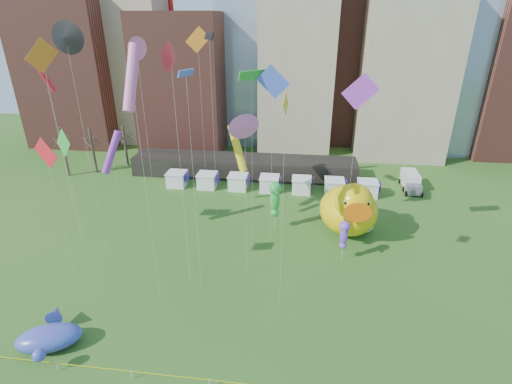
# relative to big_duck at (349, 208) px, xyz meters

# --- Properties ---
(skyline) EXTENTS (101.00, 23.00, 68.00)m
(skyline) POSITION_rel_big_duck_xyz_m (-9.76, 36.87, 17.96)
(skyline) COLOR brown
(skyline) RESTS_ON ground
(pavilion) EXTENTS (38.00, 6.00, 3.20)m
(pavilion) POSITION_rel_big_duck_xyz_m (-16.01, 17.81, -1.88)
(pavilion) COLOR black
(pavilion) RESTS_ON ground
(vendor_tents) EXTENTS (33.24, 2.80, 2.40)m
(vendor_tents) POSITION_rel_big_duck_xyz_m (-10.99, 11.81, -2.37)
(vendor_tents) COLOR white
(vendor_tents) RESTS_ON ground
(bare_trees) EXTENTS (8.44, 6.44, 8.50)m
(bare_trees) POSITION_rel_big_duck_xyz_m (-42.18, 16.35, 0.53)
(bare_trees) COLOR #382B21
(bare_trees) RESTS_ON ground
(caution_tape) EXTENTS (50.00, 0.06, 0.90)m
(caution_tape) POSITION_rel_big_duck_xyz_m (-12.01, -24.19, -2.80)
(caution_tape) COLOR white
(caution_tape) RESTS_ON ground
(big_duck) EXTENTS (7.68, 10.04, 7.58)m
(big_duck) POSITION_rel_big_duck_xyz_m (0.00, 0.00, 0.00)
(big_duck) COLOR yellow
(big_duck) RESTS_ON ground
(small_duck) EXTENTS (2.88, 3.92, 3.04)m
(small_duck) POSITION_rel_big_duck_xyz_m (1.94, 0.54, -2.08)
(small_duck) COLOR white
(small_duck) RESTS_ON ground
(seahorse_green) EXTENTS (1.80, 2.15, 6.61)m
(seahorse_green) POSITION_rel_big_duck_xyz_m (-9.23, -0.26, 1.16)
(seahorse_green) COLOR silver
(seahorse_green) RESTS_ON ground
(seahorse_purple) EXTENTS (1.39, 1.62, 5.04)m
(seahorse_purple) POSITION_rel_big_duck_xyz_m (-1.15, -6.34, 0.11)
(seahorse_purple) COLOR silver
(seahorse_purple) RESTS_ON ground
(whale_inflatable) EXTENTS (5.81, 6.46, 2.28)m
(whale_inflatable) POSITION_rel_big_duck_xyz_m (-26.03, -21.89, -2.44)
(whale_inflatable) COLOR #4C389A
(whale_inflatable) RESTS_ON ground
(box_truck) EXTENTS (2.62, 6.14, 2.59)m
(box_truck) POSITION_rel_big_duck_xyz_m (11.14, 15.30, -2.15)
(box_truck) COLOR silver
(box_truck) RESTS_ON ground
(kite_0) EXTENTS (1.29, 1.85, 20.70)m
(kite_0) POSITION_rel_big_duck_xyz_m (-33.35, -4.83, 15.62)
(kite_0) COLOR silver
(kite_0) RESTS_ON ground
(kite_1) EXTENTS (1.84, 1.77, 16.97)m
(kite_1) POSITION_rel_big_duck_xyz_m (-11.48, -9.37, 12.33)
(kite_1) COLOR silver
(kite_1) RESTS_ON ground
(kite_2) EXTENTS (1.73, 2.48, 23.45)m
(kite_2) POSITION_rel_big_duck_xyz_m (-17.27, 2.26, 19.31)
(kite_2) COLOR silver
(kite_2) RESTS_ON ground
(kite_3) EXTENTS (2.84, 1.91, 14.15)m
(kite_3) POSITION_rel_big_duck_xyz_m (-32.08, -6.05, 8.86)
(kite_3) COLOR silver
(kite_3) RESTS_ON ground
(kite_4) EXTENTS (3.21, 3.14, 12.58)m
(kite_4) POSITION_rel_big_duck_xyz_m (-14.45, 3.15, 6.14)
(kite_4) COLOR silver
(kite_4) RESTS_ON ground
(kite_5) EXTENTS (3.51, 0.32, 20.65)m
(kite_5) POSITION_rel_big_duck_xyz_m (-9.53, -2.60, 15.16)
(kite_5) COLOR silver
(kite_5) RESTS_ON ground
(kite_6) EXTENTS (3.23, 0.27, 23.99)m
(kite_6) POSITION_rel_big_duck_xyz_m (-20.04, 7.49, 18.50)
(kite_6) COLOR silver
(kite_6) RESTS_ON ground
(kite_7) EXTENTS (2.75, 2.49, 13.56)m
(kite_7) POSITION_rel_big_duck_xyz_m (-27.47, -4.57, 7.63)
(kite_7) COLOR silver
(kite_7) RESTS_ON ground
(kite_8) EXTENTS (2.53, 0.88, 16.11)m
(kite_8) POSITION_rel_big_duck_xyz_m (-27.15, -15.72, 11.04)
(kite_8) COLOR silver
(kite_8) RESTS_ON ground
(kite_9) EXTENTS (1.10, 2.96, 23.30)m
(kite_9) POSITION_rel_big_duck_xyz_m (-19.06, -15.31, 17.34)
(kite_9) COLOR silver
(kite_9) RESTS_ON ground
(kite_10) EXTENTS (2.94, 1.46, 24.76)m
(kite_10) POSITION_rel_big_duck_xyz_m (-28.39, -7.78, 19.75)
(kite_10) COLOR silver
(kite_10) RESTS_ON ground
(kite_11) EXTENTS (2.57, 2.60, 20.08)m
(kite_11) POSITION_rel_big_duck_xyz_m (-11.69, -3.15, 15.99)
(kite_11) COLOR silver
(kite_11) RESTS_ON ground
(kite_12) EXTENTS (0.30, 1.99, 20.01)m
(kite_12) POSITION_rel_big_duck_xyz_m (-7.58, -14.19, 14.80)
(kite_12) COLOR silver
(kite_12) RESTS_ON ground
(kite_13) EXTENTS (0.94, 1.76, 21.29)m
(kite_13) POSITION_rel_big_duck_xyz_m (-15.48, -13.30, 17.07)
(kite_13) COLOR silver
(kite_13) RESTS_ON ground
(kite_14) EXTENTS (1.61, 2.64, 23.39)m
(kite_14) POSITION_rel_big_duck_xyz_m (-29.62, -10.00, 17.95)
(kite_14) COLOR silver
(kite_14) RESTS_ON ground
(kite_15) EXTENTS (3.55, 0.80, 20.20)m
(kite_15) POSITION_rel_big_duck_xyz_m (-0.87, -4.55, 14.69)
(kite_15) COLOR silver
(kite_15) RESTS_ON ground
(kite_16) EXTENTS (0.38, 2.38, 23.22)m
(kite_16) POSITION_rel_big_duck_xyz_m (-16.96, -12.24, 18.52)
(kite_16) COLOR silver
(kite_16) RESTS_ON ground
(kite_17) EXTENTS (0.73, 2.58, 23.10)m
(kite_17) POSITION_rel_big_duck_xyz_m (-25.16, 0.19, 18.31)
(kite_17) COLOR silver
(kite_17) RESTS_ON ground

